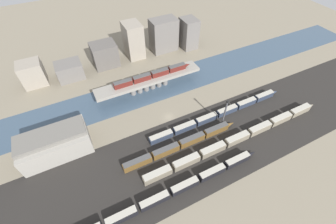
# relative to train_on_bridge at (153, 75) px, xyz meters

# --- Properties ---
(ground_plane) EXTENTS (400.00, 400.00, 0.00)m
(ground_plane) POSITION_rel_train_on_bridge_xyz_m (-2.86, -25.00, -9.39)
(ground_plane) COLOR gray
(railbed_yard) EXTENTS (280.00, 42.00, 0.01)m
(railbed_yard) POSITION_rel_train_on_bridge_xyz_m (-2.86, -49.00, -9.39)
(railbed_yard) COLOR #282623
(railbed_yard) RESTS_ON ground
(river_water) EXTENTS (320.00, 24.42, 0.01)m
(river_water) POSITION_rel_train_on_bridge_xyz_m (-2.86, 0.00, -9.39)
(river_water) COLOR #3D5166
(river_water) RESTS_ON ground
(bridge) EXTENTS (62.43, 9.33, 7.73)m
(bridge) POSITION_rel_train_on_bridge_xyz_m (-2.86, -0.00, -3.53)
(bridge) COLOR gray
(bridge) RESTS_ON ground
(train_on_bridge) EXTENTS (47.19, 2.91, 3.40)m
(train_on_bridge) POSITION_rel_train_on_bridge_xyz_m (0.00, 0.00, 0.00)
(train_on_bridge) COLOR #5B1E19
(train_on_bridge) RESTS_ON bridge
(train_yard_near) EXTENTS (95.24, 2.75, 3.76)m
(train_yard_near) POSITION_rel_train_on_bridge_xyz_m (-26.38, -62.82, -7.54)
(train_yard_near) COLOR black
(train_yard_near) RESTS_ON ground
(train_yard_mid) EXTENTS (99.63, 3.16, 3.88)m
(train_yard_mid) POSITION_rel_train_on_bridge_xyz_m (20.61, -53.52, -7.48)
(train_yard_mid) COLOR gray
(train_yard_mid) RESTS_ON ground
(train_yard_far) EXTENTS (58.28, 2.76, 3.93)m
(train_yard_far) POSITION_rel_train_on_bridge_xyz_m (-5.81, -44.63, -7.46)
(train_yard_far) COLOR brown
(train_yard_far) RESTS_ON ground
(train_yard_outer) EXTENTS (80.19, 2.84, 3.50)m
(train_yard_outer) POSITION_rel_train_on_bridge_xyz_m (21.12, -36.39, -7.67)
(train_yard_outer) COLOR #2D384C
(train_yard_outer) RESTS_ON ground
(warehouse_building) EXTENTS (29.24, 16.00, 12.45)m
(warehouse_building) POSITION_rel_train_on_bridge_xyz_m (-57.32, -21.46, -3.47)
(warehouse_building) COLOR #9E998E
(warehouse_building) RESTS_ON ground
(signal_tower) EXTENTS (1.00, 0.78, 16.76)m
(signal_tower) POSITION_rel_train_on_bridge_xyz_m (18.86, -42.01, -0.92)
(signal_tower) COLOR #4C4C51
(signal_tower) RESTS_ON ground
(city_block_far_left) EXTENTS (12.83, 11.37, 14.54)m
(city_block_far_left) POSITION_rel_train_on_bridge_xyz_m (-61.94, 35.17, -2.12)
(city_block_far_left) COLOR gray
(city_block_far_left) RESTS_ON ground
(city_block_left) EXTENTS (15.15, 12.09, 10.25)m
(city_block_left) POSITION_rel_train_on_bridge_xyz_m (-41.85, 31.86, -4.27)
(city_block_left) COLOR slate
(city_block_left) RESTS_ON ground
(city_block_center) EXTENTS (15.57, 13.11, 15.09)m
(city_block_center) POSITION_rel_train_on_bridge_xyz_m (-18.53, 35.47, -1.84)
(city_block_center) COLOR #605B56
(city_block_center) RESTS_ON ground
(city_block_right) EXTENTS (11.01, 14.30, 22.98)m
(city_block_right) POSITION_rel_train_on_bridge_xyz_m (2.27, 37.45, 2.10)
(city_block_right) COLOR gray
(city_block_right) RESTS_ON ground
(city_block_far_right) EXTENTS (17.96, 11.24, 22.27)m
(city_block_far_right) POSITION_rel_train_on_bridge_xyz_m (23.78, 35.53, 1.75)
(city_block_far_right) COLOR slate
(city_block_far_right) RESTS_ON ground
(city_block_tall) EXTENTS (10.31, 12.50, 20.67)m
(city_block_tall) POSITION_rel_train_on_bridge_xyz_m (41.20, 31.14, 0.94)
(city_block_tall) COLOR slate
(city_block_tall) RESTS_ON ground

